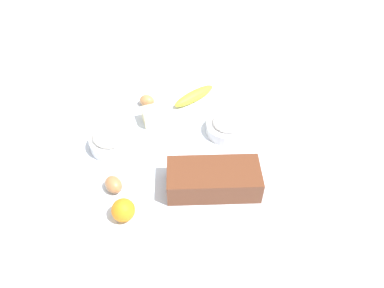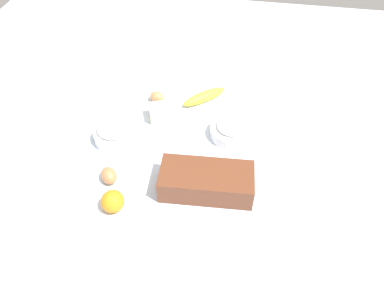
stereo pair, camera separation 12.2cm
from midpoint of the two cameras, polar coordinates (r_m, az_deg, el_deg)
The scene contains 9 objects.
ground_plane at distance 1.26m, azimuth -2.78°, elevation -1.74°, with size 2.40×2.40×0.02m, color silver.
loaf_pan at distance 1.12m, azimuth 0.22°, elevation -5.58°, with size 0.29×0.15×0.08m.
flour_bowl at distance 1.28m, azimuth -14.95°, elevation 0.54°, with size 0.15×0.15×0.08m.
sugar_bowl at distance 1.30m, azimuth 2.86°, elevation 2.66°, with size 0.15×0.15×0.07m.
banana at distance 1.44m, azimuth -2.26°, elevation 7.31°, with size 0.19×0.04×0.04m, color yellow.
orange_fruit at distance 1.09m, azimuth -13.76°, elevation -10.05°, with size 0.07×0.07×0.07m, color orange.
butter_block at distance 1.35m, azimuth -8.24°, elevation 4.25°, with size 0.09×0.06×0.06m, color #F4EDB2.
egg_near_butter at distance 1.44m, azimuth -9.40°, elevation 6.49°, with size 0.04×0.04×0.06m, color #BC7F4D.
egg_beside_bowl at distance 1.17m, azimuth -14.95°, elevation -6.21°, with size 0.05×0.05×0.06m, color #AE7547.
Camera 1 is at (-0.03, 0.86, 0.91)m, focal length 34.64 mm.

